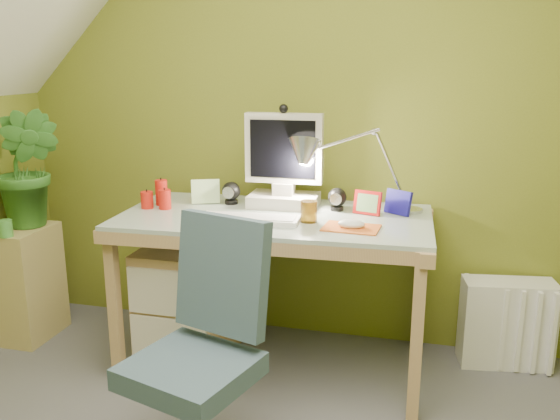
% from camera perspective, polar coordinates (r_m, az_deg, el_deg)
% --- Properties ---
extents(wall_back, '(3.20, 0.01, 2.40)m').
position_cam_1_polar(wall_back, '(3.10, 2.78, 8.97)').
color(wall_back, olive).
rests_on(wall_back, floor).
extents(desk, '(1.48, 0.78, 0.78)m').
position_cam_1_polar(desk, '(2.91, -0.49, -7.89)').
color(desk, tan).
rests_on(desk, floor).
extents(monitor, '(0.38, 0.23, 0.51)m').
position_cam_1_polar(monitor, '(2.90, 0.39, 5.31)').
color(monitor, beige).
rests_on(monitor, desk).
extents(speaker_left, '(0.10, 0.10, 0.11)m').
position_cam_1_polar(speaker_left, '(3.00, -4.72, 1.65)').
color(speaker_left, black).
rests_on(speaker_left, desk).
extents(speaker_right, '(0.10, 0.10, 0.11)m').
position_cam_1_polar(speaker_right, '(2.87, 5.52, 1.02)').
color(speaker_right, black).
rests_on(speaker_right, desk).
extents(keyboard, '(0.46, 0.17, 0.02)m').
position_cam_1_polar(keyboard, '(2.67, -2.94, -0.88)').
color(keyboard, white).
rests_on(keyboard, desk).
extents(mousepad, '(0.25, 0.19, 0.01)m').
position_cam_1_polar(mousepad, '(2.58, 6.87, -1.71)').
color(mousepad, '#CF5D20').
rests_on(mousepad, desk).
extents(mouse, '(0.13, 0.09, 0.04)m').
position_cam_1_polar(mouse, '(2.58, 6.88, -1.35)').
color(mouse, silver).
rests_on(mouse, mousepad).
extents(amber_tumbler, '(0.08, 0.08, 0.10)m').
position_cam_1_polar(amber_tumbler, '(2.66, 2.80, -0.14)').
color(amber_tumbler, '#8F6214').
rests_on(amber_tumbler, desk).
extents(candle_cluster, '(0.17, 0.15, 0.13)m').
position_cam_1_polar(candle_cluster, '(2.99, -11.67, 1.49)').
color(candle_cluster, red).
rests_on(candle_cluster, desk).
extents(photo_frame_red, '(0.13, 0.05, 0.11)m').
position_cam_1_polar(photo_frame_red, '(2.81, 8.41, 0.70)').
color(photo_frame_red, red).
rests_on(photo_frame_red, desk).
extents(photo_frame_blue, '(0.12, 0.09, 0.12)m').
position_cam_1_polar(photo_frame_blue, '(2.84, 11.31, 0.74)').
color(photo_frame_blue, navy).
rests_on(photo_frame_blue, desk).
extents(photo_frame_green, '(0.14, 0.07, 0.12)m').
position_cam_1_polar(photo_frame_green, '(3.02, -7.18, 1.79)').
color(photo_frame_green, '#BCE19B').
rests_on(photo_frame_green, desk).
extents(desk_lamp, '(0.57, 0.31, 0.59)m').
position_cam_1_polar(desk_lamp, '(2.83, 9.33, 5.61)').
color(desk_lamp, '#A9A9AD').
rests_on(desk_lamp, desk).
extents(side_ledge, '(0.23, 0.35, 0.62)m').
position_cam_1_polar(side_ledge, '(3.51, -23.01, -6.48)').
color(side_ledge, tan).
rests_on(side_ledge, floor).
extents(potted_plant, '(0.37, 0.31, 0.63)m').
position_cam_1_polar(potted_plant, '(3.37, -23.08, 3.72)').
color(potted_plant, '#2E6521').
rests_on(potted_plant, side_ledge).
extents(green_cup, '(0.08, 0.08, 0.09)m').
position_cam_1_polar(green_cup, '(3.29, -24.89, -1.62)').
color(green_cup, '#4EA143').
rests_on(green_cup, side_ledge).
extents(task_chair, '(0.58, 0.58, 0.84)m').
position_cam_1_polar(task_chair, '(2.20, -8.61, -14.98)').
color(task_chair, '#394F5E').
rests_on(task_chair, floor).
extents(radiator, '(0.46, 0.24, 0.44)m').
position_cam_1_polar(radiator, '(3.19, 20.97, -10.12)').
color(radiator, silver).
rests_on(radiator, floor).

